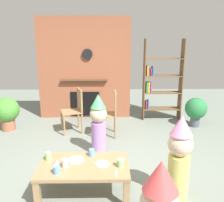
% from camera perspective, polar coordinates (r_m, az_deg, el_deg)
% --- Properties ---
extents(ground_plane, '(12.00, 12.00, 0.00)m').
position_cam_1_polar(ground_plane, '(3.60, -2.37, -16.55)').
color(ground_plane, gray).
extents(brick_fireplace_feature, '(2.20, 0.28, 2.40)m').
position_cam_1_polar(brick_fireplace_feature, '(5.75, -6.67, 7.69)').
color(brick_fireplace_feature, '#935138').
rests_on(brick_fireplace_feature, ground_plane).
extents(bookshelf, '(0.90, 0.28, 1.90)m').
position_cam_1_polar(bookshelf, '(5.71, 11.37, 4.39)').
color(bookshelf, brown).
rests_on(bookshelf, ground_plane).
extents(coffee_table, '(1.09, 0.66, 0.40)m').
position_cam_1_polar(coffee_table, '(3.01, -6.76, -15.93)').
color(coffee_table, '#9E7A51').
rests_on(coffee_table, ground_plane).
extents(paper_cup_near_left, '(0.08, 0.08, 0.09)m').
position_cam_1_polar(paper_cup_near_left, '(2.84, -13.22, -15.83)').
color(paper_cup_near_left, '#669EE0').
rests_on(paper_cup_near_left, coffee_table).
extents(paper_cup_near_right, '(0.08, 0.08, 0.10)m').
position_cam_1_polar(paper_cup_near_right, '(2.89, 2.08, -14.73)').
color(paper_cup_near_right, '#8CD18C').
rests_on(paper_cup_near_right, coffee_table).
extents(paper_cup_center, '(0.08, 0.08, 0.09)m').
position_cam_1_polar(paper_cup_center, '(3.15, -4.92, -12.30)').
color(paper_cup_center, '#669EE0').
rests_on(paper_cup_center, coffee_table).
extents(paper_cup_far_left, '(0.07, 0.07, 0.10)m').
position_cam_1_polar(paper_cup_far_left, '(2.94, -11.28, -14.50)').
color(paper_cup_far_left, silver).
rests_on(paper_cup_far_left, coffee_table).
extents(paper_cup_far_right, '(0.07, 0.07, 0.10)m').
position_cam_1_polar(paper_cup_far_right, '(3.14, -15.16, -12.72)').
color(paper_cup_far_right, '#8CD18C').
rests_on(paper_cup_far_right, coffee_table).
extents(paper_plate_front, '(0.20, 0.20, 0.01)m').
position_cam_1_polar(paper_plate_front, '(3.08, -8.71, -13.89)').
color(paper_plate_front, white).
rests_on(paper_plate_front, coffee_table).
extents(paper_plate_rear, '(0.17, 0.17, 0.01)m').
position_cam_1_polar(paper_plate_rear, '(2.96, -2.32, -14.93)').
color(paper_plate_rear, white).
rests_on(paper_plate_rear, coffee_table).
extents(birthday_cake_slice, '(0.10, 0.10, 0.06)m').
position_cam_1_polar(birthday_cake_slice, '(3.02, -13.31, -14.17)').
color(birthday_cake_slice, pink).
rests_on(birthday_cake_slice, coffee_table).
extents(table_fork, '(0.03, 0.15, 0.01)m').
position_cam_1_polar(table_fork, '(2.78, 1.03, -17.07)').
color(table_fork, silver).
rests_on(table_fork, coffee_table).
extents(child_in_pink, '(0.29, 0.29, 1.05)m').
position_cam_1_polar(child_in_pink, '(2.92, 15.99, -12.63)').
color(child_in_pink, '#E0CC66').
rests_on(child_in_pink, ground_plane).
extents(child_by_the_chairs, '(0.28, 0.28, 1.02)m').
position_cam_1_polar(child_by_the_chairs, '(3.92, -3.30, -5.23)').
color(child_by_the_chairs, '#B27FCC').
rests_on(child_by_the_chairs, ground_plane).
extents(dining_chair_left, '(0.51, 0.51, 0.90)m').
position_cam_1_polar(dining_chair_left, '(4.92, -8.79, -1.63)').
color(dining_chair_left, '#9E7A51').
rests_on(dining_chair_left, ground_plane).
extents(dining_chair_middle, '(0.40, 0.40, 0.90)m').
position_cam_1_polar(dining_chair_middle, '(4.64, -0.32, -2.42)').
color(dining_chair_middle, '#9E7A51').
rests_on(dining_chair_middle, ground_plane).
extents(potted_plant_tall, '(0.47, 0.47, 0.65)m').
position_cam_1_polar(potted_plant_tall, '(5.49, 19.60, -1.92)').
color(potted_plant_tall, '#4C5660').
rests_on(potted_plant_tall, ground_plane).
extents(potted_plant_short, '(0.52, 0.52, 0.70)m').
position_cam_1_polar(potted_plant_short, '(5.43, -24.05, -2.33)').
color(potted_plant_short, '#9E5B42').
rests_on(potted_plant_short, ground_plane).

